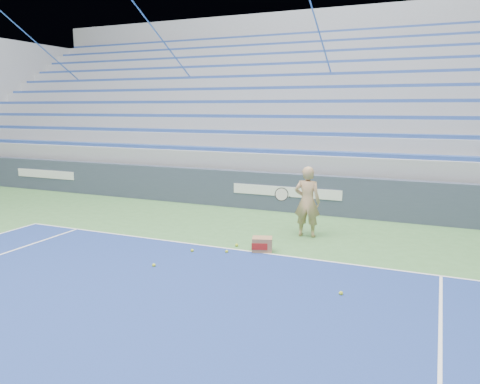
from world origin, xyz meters
name	(u,v)px	position (x,y,z in m)	size (l,w,h in m)	color
sponsor_barrier	(287,192)	(0.00, 15.88, 0.55)	(30.00, 0.32, 1.10)	#353E50
bleachers	(332,123)	(0.00, 21.60, 2.36)	(31.00, 9.15, 7.30)	#96989F
tennis_player	(307,202)	(1.22, 13.51, 0.82)	(0.92, 0.83, 1.64)	tan
ball_box	(262,245)	(0.69, 12.00, 0.15)	(0.48, 0.42, 0.31)	#936947
tennis_ball_0	(341,293)	(2.65, 10.34, 0.03)	(0.07, 0.07, 0.07)	#BDCE2A
tennis_ball_1	(154,265)	(-0.85, 10.31, 0.03)	(0.07, 0.07, 0.07)	#BDCE2A
tennis_ball_2	(227,252)	(0.05, 11.62, 0.03)	(0.07, 0.07, 0.07)	#BDCE2A
tennis_ball_3	(237,245)	(0.06, 12.12, 0.03)	(0.07, 0.07, 0.07)	#BDCE2A
tennis_ball_4	(192,251)	(-0.64, 11.40, 0.03)	(0.07, 0.07, 0.07)	#BDCE2A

